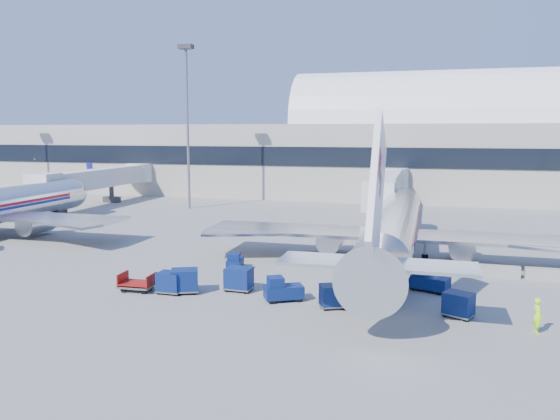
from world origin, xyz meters
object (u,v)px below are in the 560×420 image
(cart_open_red, at_px, (138,285))
(tug_right, at_px, (428,280))
(tug_lead, at_px, (282,290))
(jetbridge_near, at_px, (388,185))
(cart_solo_far, at_px, (459,304))
(mast_west, at_px, (187,103))
(barrier_near, at_px, (499,271))
(cart_train_a, at_px, (239,279))
(barrier_mid, at_px, (547,274))
(cart_solo_near, at_px, (333,296))
(cart_train_b, at_px, (185,280))
(airliner_main, at_px, (393,228))
(jetbridge_mid, at_px, (103,178))
(cart_train_c, at_px, (170,282))
(ramp_worker, at_px, (538,316))
(tug_left, at_px, (235,262))

(cart_open_red, bearing_deg, tug_right, 13.46)
(tug_lead, distance_m, cart_open_red, 10.13)
(jetbridge_near, height_order, cart_solo_far, jetbridge_near)
(jetbridge_near, relative_size, mast_west, 1.22)
(cart_solo_far, bearing_deg, barrier_near, 97.08)
(cart_train_a, bearing_deg, cart_open_red, -161.41)
(barrier_mid, bearing_deg, cart_solo_near, -143.57)
(cart_train_b, bearing_deg, tug_lead, -22.00)
(jetbridge_near, xyz_separation_m, cart_solo_near, (-0.37, -39.19, -3.15))
(airliner_main, xyz_separation_m, cart_solo_far, (4.63, -12.64, -2.14))
(jetbridge_mid, distance_m, cart_train_b, 49.95)
(jetbridge_near, bearing_deg, cart_train_c, -106.39)
(tug_lead, xyz_separation_m, cart_solo_near, (3.43, -0.55, 0.04))
(cart_train_b, bearing_deg, barrier_near, 2.58)
(cart_solo_near, bearing_deg, jetbridge_near, 64.52)
(barrier_near, distance_m, barrier_mid, 3.30)
(cart_train_a, distance_m, cart_solo_far, 14.36)
(tug_lead, height_order, ramp_worker, ramp_worker)
(jetbridge_near, relative_size, cart_solo_far, 13.34)
(barrier_mid, relative_size, tug_lead, 1.09)
(ramp_worker, bearing_deg, cart_solo_far, 56.01)
(tug_lead, relative_size, tug_right, 0.97)
(cart_train_b, bearing_deg, jetbridge_mid, 106.35)
(barrier_near, distance_m, cart_open_red, 26.42)
(barrier_mid, xyz_separation_m, cart_solo_near, (-14.07, -10.39, 0.33))
(mast_west, height_order, tug_left, mast_west)
(jetbridge_mid, xyz_separation_m, cart_solo_far, (49.03, -38.94, -3.14))
(airliner_main, height_order, cart_train_c, airliner_main)
(cart_train_a, bearing_deg, tug_right, 18.27)
(tug_right, relative_size, cart_train_a, 1.51)
(barrier_near, bearing_deg, cart_train_a, -154.38)
(jetbridge_near, height_order, tug_lead, jetbridge_near)
(cart_solo_far, distance_m, cart_open_red, 20.94)
(airliner_main, relative_size, cart_train_b, 16.53)
(jetbridge_mid, distance_m, barrier_mid, 62.81)
(mast_west, height_order, cart_train_b, mast_west)
(cart_train_c, height_order, cart_solo_far, cart_solo_far)
(barrier_mid, height_order, tug_lead, tug_lead)
(tug_left, bearing_deg, cart_train_a, -166.64)
(cart_open_red, bearing_deg, barrier_near, 21.04)
(ramp_worker, bearing_deg, cart_train_a, 67.20)
(tug_lead, distance_m, cart_train_b, 6.80)
(mast_west, bearing_deg, cart_solo_near, -54.65)
(tug_lead, bearing_deg, cart_train_c, 154.65)
(jetbridge_mid, bearing_deg, airliner_main, -30.64)
(barrier_mid, relative_size, cart_train_a, 1.58)
(jetbridge_near, distance_m, tug_right, 34.39)
(mast_west, bearing_deg, tug_lead, -57.83)
(cart_train_a, bearing_deg, cart_solo_far, -3.76)
(barrier_near, xyz_separation_m, tug_left, (-19.89, -3.09, 0.19))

